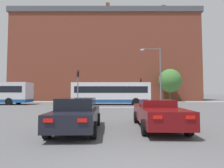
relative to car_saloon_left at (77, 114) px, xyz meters
name	(u,v)px	position (x,y,z in m)	size (l,w,h in m)	color
stop_line_strip	(117,108)	(2.10, 12.46, -0.74)	(7.41, 0.30, 0.01)	silver
far_pavement	(115,102)	(2.10, 25.70, -0.74)	(68.24, 2.50, 0.01)	#A09B91
brick_civic_building	(106,58)	(0.00, 35.11, 9.63)	(43.03, 11.73, 23.33)	brown
car_saloon_left	(77,114)	(0.00, 0.00, 0.00)	(1.98, 4.32, 1.45)	black
car_roadster_right	(157,113)	(3.73, 0.66, -0.04)	(2.03, 4.83, 1.35)	#600C0F
bus_crossing_lead	(111,93)	(1.40, 17.28, 0.95)	(10.95, 2.77, 3.15)	silver
traffic_light_near_left	(78,82)	(-2.62, 13.45, 2.23)	(0.26, 0.31, 4.46)	slate
traffic_light_far_left	(89,89)	(-2.82, 25.09, 1.73)	(0.26, 0.31, 3.64)	slate
traffic_light_far_right	(141,86)	(7.03, 25.27, 2.26)	(0.26, 0.31, 4.50)	slate
street_lamp_junction	(156,70)	(6.73, 12.32, 3.55)	(2.44, 0.36, 6.95)	slate
pedestrian_waiting	(128,96)	(4.58, 25.38, 0.35)	(0.26, 0.40, 1.84)	brown
pedestrian_walking_east	(72,97)	(-6.18, 26.03, 0.16)	(0.45, 0.32, 1.56)	brown
tree_by_building	(170,81)	(13.16, 27.05, 3.38)	(4.50, 4.50, 6.49)	#4C3823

